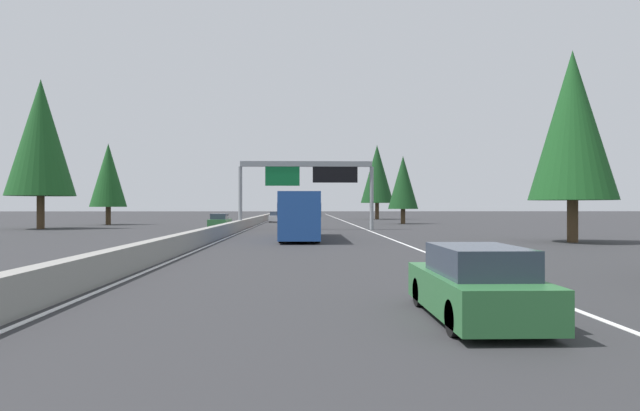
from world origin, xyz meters
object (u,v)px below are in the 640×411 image
at_px(conifer_right_near, 573,125).
at_px(conifer_left_mid, 108,175).
at_px(sedan_distant_a, 276,217).
at_px(oncoming_near, 220,221).
at_px(pickup_far_right, 287,212).
at_px(conifer_right_far, 377,174).
at_px(box_truck_mid_left, 302,209).
at_px(sign_gantry_overhead, 308,175).
at_px(conifer_left_near, 41,138).
at_px(sedan_mid_right, 302,215).
at_px(bus_mid_center, 300,214).
at_px(conifer_right_mid, 403,183).
at_px(sedan_near_center, 299,221).
at_px(minivan_distant_b, 301,215).
at_px(sedan_far_center, 476,285).

xyz_separation_m(conifer_right_near, conifer_left_mid, (32.22, 39.78, -1.33)).
distance_m(sedan_distant_a, oncoming_near, 20.94).
relative_size(pickup_far_right, oncoming_near, 1.27).
bearing_deg(conifer_right_far, sedan_distant_a, 133.61).
xyz_separation_m(box_truck_mid_left, conifer_left_mid, (-58.83, 22.77, 4.26)).
bearing_deg(sign_gantry_overhead, oncoming_near, 66.49).
xyz_separation_m(conifer_right_far, conifer_left_near, (-36.65, 37.94, 1.35)).
height_order(box_truck_mid_left, sedan_mid_right, box_truck_mid_left).
relative_size(conifer_right_near, conifer_right_far, 0.95).
relative_size(oncoming_near, conifer_left_mid, 0.45).
distance_m(conifer_right_near, conifer_right_far, 57.66).
distance_m(sedan_mid_right, oncoming_near, 43.62).
bearing_deg(bus_mid_center, sign_gantry_overhead, -2.69).
height_order(bus_mid_center, conifer_right_near, conifer_right_near).
height_order(pickup_far_right, conifer_right_mid, conifer_right_mid).
distance_m(conifer_right_mid, conifer_left_mid, 35.68).
relative_size(sedan_distant_a, conifer_right_far, 0.35).
bearing_deg(conifer_right_mid, conifer_left_mid, 93.60).
distance_m(sedan_near_center, conifer_left_mid, 25.16).
bearing_deg(conifer_right_near, conifer_left_mid, 50.99).
height_order(conifer_right_far, conifer_left_near, conifer_left_near).
height_order(bus_mid_center, conifer_left_mid, conifer_left_mid).
bearing_deg(conifer_right_mid, conifer_left_near, 109.68).
distance_m(sedan_near_center, conifer_right_near, 29.23).
bearing_deg(sign_gantry_overhead, pickup_far_right, 3.41).
xyz_separation_m(conifer_left_near, conifer_left_mid, (11.38, -2.48, -3.03)).
xyz_separation_m(sign_gantry_overhead, conifer_right_mid, (16.55, -11.98, 0.04)).
relative_size(bus_mid_center, pickup_far_right, 2.05).
bearing_deg(minivan_distant_b, sedan_mid_right, -0.39).
xyz_separation_m(sign_gantry_overhead, conifer_left_near, (2.93, 26.11, 3.80)).
relative_size(box_truck_mid_left, conifer_left_mid, 0.88).
height_order(sign_gantry_overhead, sedan_mid_right, sign_gantry_overhead).
bearing_deg(sedan_far_center, pickup_far_right, 3.71).
relative_size(box_truck_mid_left, conifer_right_far, 0.68).
height_order(bus_mid_center, sedan_near_center, bus_mid_center).
relative_size(box_truck_mid_left, conifer_left_near, 0.58).
distance_m(pickup_far_right, conifer_left_mid, 62.22).
relative_size(minivan_distant_b, oncoming_near, 1.14).
bearing_deg(minivan_distant_b, conifer_left_near, 134.53).
distance_m(sign_gantry_overhead, conifer_right_mid, 20.43).
bearing_deg(conifer_right_far, box_truck_mid_left, 20.71).
height_order(box_truck_mid_left, conifer_left_near, conifer_left_near).
relative_size(sign_gantry_overhead, sedan_far_center, 2.88).
height_order(conifer_right_near, conifer_left_mid, conifer_right_near).
bearing_deg(oncoming_near, sedan_mid_right, 169.24).
distance_m(box_truck_mid_left, conifer_right_near, 92.80).
bearing_deg(conifer_right_mid, sedan_near_center, 132.12).
height_order(bus_mid_center, conifer_right_far, conifer_right_far).
xyz_separation_m(conifer_right_near, conifer_right_mid, (34.47, 4.18, -2.05)).
bearing_deg(sign_gantry_overhead, box_truck_mid_left, 0.67).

